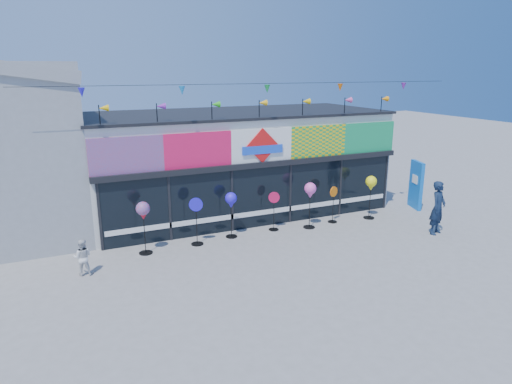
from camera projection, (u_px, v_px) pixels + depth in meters
ground at (307, 259)px, 14.36m from camera, size 80.00×80.00×0.00m
kite_shop at (236, 161)px, 19.05m from camera, size 16.00×5.70×5.31m
blue_sign at (416, 185)px, 19.38m from camera, size 0.45×1.01×2.03m
spinner_0 at (143, 212)px, 14.42m from camera, size 0.44×0.44×1.74m
spinner_1 at (196, 220)px, 15.31m from camera, size 0.44×0.42×1.65m
spinner_2 at (231, 202)px, 15.89m from camera, size 0.42×0.42×1.64m
spinner_3 at (274, 210)px, 16.74m from camera, size 0.39×0.37×1.46m
spinner_4 at (310, 192)px, 16.82m from camera, size 0.44×0.44×1.75m
spinner_5 at (333, 203)px, 17.60m from camera, size 0.40×0.37×1.43m
spinner_6 at (371, 185)px, 17.91m from camera, size 0.44×0.44×1.74m
adult_man at (438, 208)px, 16.32m from camera, size 0.83×0.69×1.94m
child at (83, 257)px, 13.12m from camera, size 0.59×0.43×1.09m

